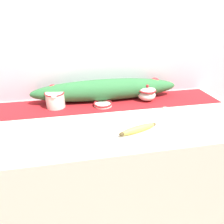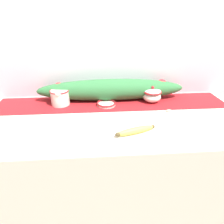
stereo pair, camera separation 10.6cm
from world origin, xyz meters
The scene contains 10 objects.
ground_plane centered at (0.00, 0.00, 0.00)m, with size 12.00×12.00×0.00m, color #7A6B5B.
countertop centered at (0.00, 0.00, 0.46)m, with size 1.59×0.67×0.92m, color beige.
back_wall centered at (0.00, 0.35, 1.20)m, with size 2.39×0.04×2.40m, color silver.
table_runner centered at (0.00, 0.20, 0.92)m, with size 1.46×0.26×0.00m, color #A8191E.
cream_pitcher centered at (-0.32, 0.20, 0.97)m, with size 0.12×0.14×0.10m.
sugar_bowl centered at (0.26, 0.20, 0.96)m, with size 0.12×0.12×0.11m.
small_dish centered at (-0.04, 0.16, 0.93)m, with size 0.12×0.12×0.02m.
banana centered at (0.09, -0.17, 0.93)m, with size 0.22×0.09×0.03m.
spoon centered at (0.32, 0.05, 0.92)m, with size 0.15×0.08×0.01m.
poinsettia_garland centered at (0.00, 0.25, 0.99)m, with size 0.96×0.15×0.14m.
Camera 2 is at (-0.09, -0.98, 1.44)m, focal length 32.00 mm.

